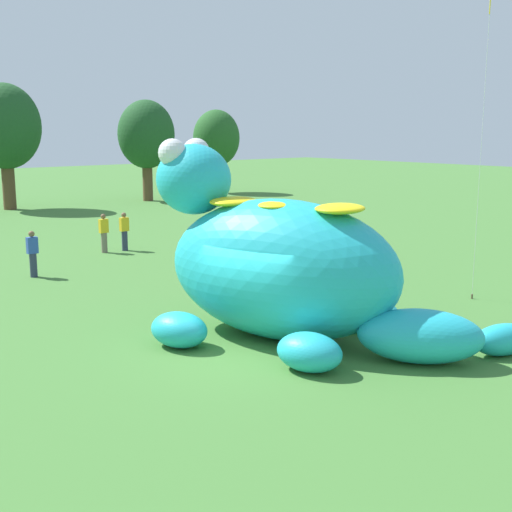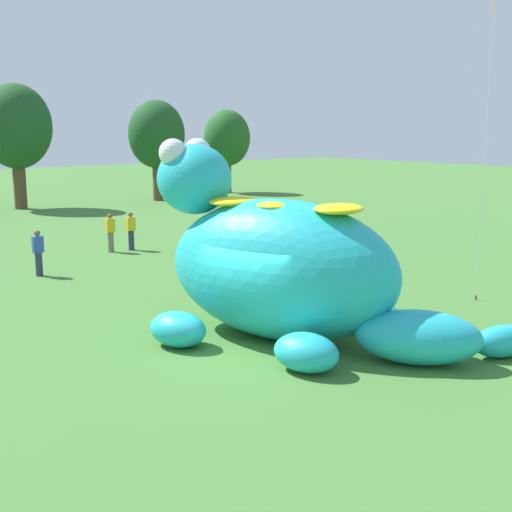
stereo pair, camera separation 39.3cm
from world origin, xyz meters
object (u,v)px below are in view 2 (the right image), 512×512
Objects in this scene: spectator_near_inflatable at (131,231)px; spectator_mid_field at (38,253)px; spectator_by_cars at (110,233)px; giant_inflatable_creature at (281,267)px.

spectator_near_inflatable is 1.00× the size of spectator_mid_field.
spectator_by_cars is (4.32, 2.82, 0.00)m from spectator_mid_field.
spectator_near_inflatable is (3.13, 13.89, -1.02)m from giant_inflatable_creature.
spectator_near_inflatable is at bearing -7.75° from spectator_by_cars.
spectator_mid_field is at bearing -146.89° from spectator_by_cars.
spectator_near_inflatable is at bearing 77.28° from giant_inflatable_creature.
spectator_near_inflatable is at bearing 27.08° from spectator_mid_field.
spectator_mid_field is (-5.26, -2.69, 0.00)m from spectator_near_inflatable.
spectator_by_cars is at bearing 33.11° from spectator_mid_field.
giant_inflatable_creature reaches higher than spectator_by_cars.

